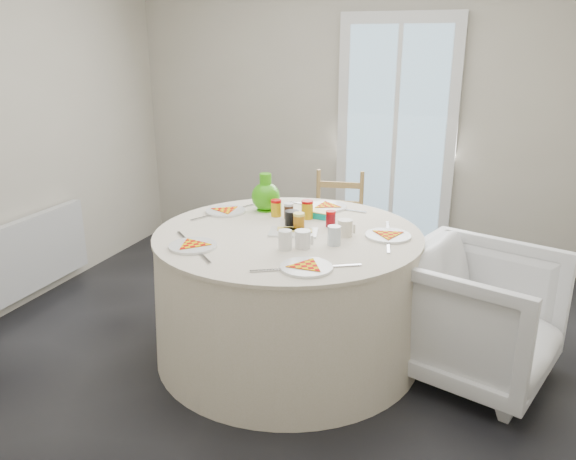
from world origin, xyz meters
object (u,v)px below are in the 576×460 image
(radiator, at_px, (36,252))
(table, at_px, (288,296))
(armchair, at_px, (478,314))
(wooden_chair, at_px, (336,228))
(green_pitcher, at_px, (266,198))

(radiator, height_order, table, table)
(radiator, xyz_separation_m, armchair, (3.13, 0.01, 0.01))
(wooden_chair, xyz_separation_m, armchair, (1.10, -1.01, -0.08))
(table, bearing_deg, wooden_chair, 89.42)
(table, bearing_deg, radiator, 177.57)
(radiator, xyz_separation_m, wooden_chair, (2.03, 1.03, 0.09))
(table, distance_m, armchair, 1.11)
(radiator, distance_m, armchair, 3.13)
(armchair, distance_m, green_pitcher, 1.51)
(armchair, relative_size, green_pitcher, 3.41)
(table, bearing_deg, green_pitcher, 127.45)
(wooden_chair, xyz_separation_m, green_pitcher, (-0.30, -0.73, 0.40))
(radiator, xyz_separation_m, green_pitcher, (1.73, 0.30, 0.49))
(radiator, relative_size, wooden_chair, 1.10)
(armchair, bearing_deg, green_pitcher, 97.02)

